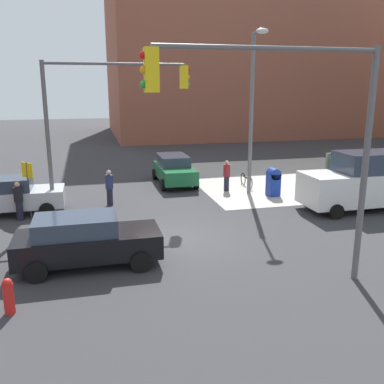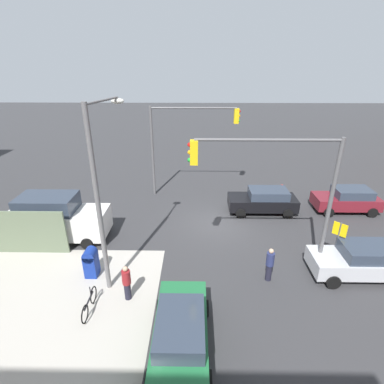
% 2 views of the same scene
% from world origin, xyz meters
% --- Properties ---
extents(ground_plane, '(120.00, 120.00, 0.00)m').
position_xyz_m(ground_plane, '(0.00, 0.00, 0.00)').
color(ground_plane, '#333335').
extents(traffic_signal_nw_corner, '(6.30, 0.36, 6.50)m').
position_xyz_m(traffic_signal_nw_corner, '(-2.06, 4.50, 4.68)').
color(traffic_signal_nw_corner, '#59595B').
rests_on(traffic_signal_nw_corner, ground).
extents(traffic_signal_se_corner, '(6.23, 0.36, 6.50)m').
position_xyz_m(traffic_signal_se_corner, '(2.09, -4.50, 4.67)').
color(traffic_signal_se_corner, '#59595B').
rests_on(traffic_signal_se_corner, ground).
extents(street_lamp_corner, '(0.94, 2.61, 8.00)m').
position_xyz_m(street_lamp_corner, '(5.11, 5.44, 4.70)').
color(street_lamp_corner, slate).
rests_on(street_lamp_corner, ground).
extents(warning_sign_two_way, '(0.48, 0.48, 2.40)m').
position_xyz_m(warning_sign_two_way, '(-5.40, 4.10, 1.64)').
color(warning_sign_two_way, '#4C4C4C').
rests_on(warning_sign_two_way, ground).
extents(mailbox_blue, '(0.56, 0.64, 1.43)m').
position_xyz_m(mailbox_blue, '(6.20, 5.00, 0.76)').
color(mailbox_blue, navy).
rests_on(mailbox_blue, ground).
extents(fire_hydrant, '(0.26, 0.26, 0.94)m').
position_xyz_m(fire_hydrant, '(-5.00, -4.20, 0.49)').
color(fire_hydrant, red).
rests_on(fire_hydrant, ground).
extents(coupe_green, '(2.02, 4.31, 1.62)m').
position_xyz_m(coupe_green, '(1.84, 8.90, 0.84)').
color(coupe_green, '#1E6638').
rests_on(coupe_green, ground).
extents(coupe_black, '(4.43, 2.02, 1.62)m').
position_xyz_m(coupe_black, '(-3.12, -1.65, 0.84)').
color(coupe_black, black).
rests_on(coupe_black, ground).
extents(coupe_silver, '(4.48, 2.02, 1.62)m').
position_xyz_m(coupe_silver, '(-6.35, 4.82, 0.84)').
color(coupe_silver, '#B7BABF').
rests_on(coupe_silver, ground).
extents(sedan_maroon, '(4.13, 2.02, 1.62)m').
position_xyz_m(sedan_maroon, '(-8.72, -1.89, 0.84)').
color(sedan_maroon, maroon).
rests_on(sedan_maroon, ground).
extents(van_white_delivery, '(5.40, 2.32, 2.62)m').
position_xyz_m(van_white_delivery, '(9.11, 1.80, 1.28)').
color(van_white_delivery, white).
rests_on(van_white_delivery, ground).
extents(pedestrian_crossing, '(0.36, 0.36, 1.68)m').
position_xyz_m(pedestrian_crossing, '(-2.00, 5.20, 0.87)').
color(pedestrian_crossing, navy).
rests_on(pedestrian_crossing, ground).
extents(pedestrian_waiting, '(0.36, 0.36, 1.63)m').
position_xyz_m(pedestrian_waiting, '(-5.80, 3.80, 0.84)').
color(pedestrian_waiting, black).
rests_on(pedestrian_waiting, ground).
extents(pedestrian_walking_north, '(0.36, 0.36, 1.65)m').
position_xyz_m(pedestrian_walking_north, '(4.20, 6.50, 0.85)').
color(pedestrian_walking_north, maroon).
rests_on(pedestrian_walking_north, ground).
extents(bicycle_leaning_on_fence, '(0.05, 1.75, 0.97)m').
position_xyz_m(bicycle_leaning_on_fence, '(5.60, 7.20, 0.35)').
color(bicycle_leaning_on_fence, black).
rests_on(bicycle_leaning_on_fence, ground).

